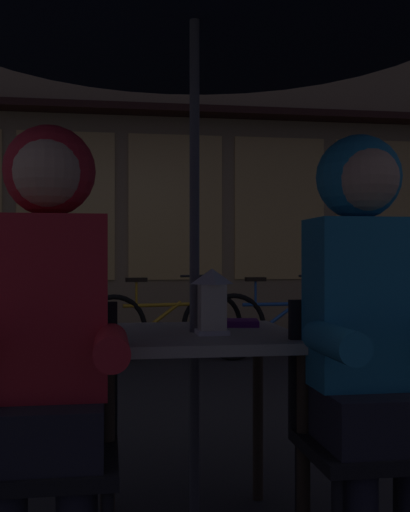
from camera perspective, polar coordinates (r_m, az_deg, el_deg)
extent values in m
cube|color=#B2AD9E|center=(2.30, -0.96, -7.32)|extent=(0.72, 0.72, 0.04)
cylinder|color=#2D2319|center=(2.06, -8.79, -18.78)|extent=(0.04, 0.04, 0.70)
cylinder|color=#2D2319|center=(2.15, 8.88, -17.96)|extent=(0.04, 0.04, 0.70)
cylinder|color=#2D2319|center=(2.65, -8.77, -14.49)|extent=(0.04, 0.04, 0.70)
cylinder|color=#2D2319|center=(2.72, 4.81, -14.11)|extent=(0.04, 0.04, 0.70)
cylinder|color=#4C4C51|center=(2.28, -0.96, 2.76)|extent=(0.04, 0.04, 2.25)
cube|color=white|center=(2.23, 0.64, -6.88)|extent=(0.11, 0.11, 0.02)
cube|color=white|center=(2.22, 0.64, -4.62)|extent=(0.09, 0.09, 0.16)
pyramid|color=white|center=(2.21, 0.64, -1.84)|extent=(0.11, 0.11, 0.06)
cube|color=black|center=(1.92, -14.13, -17.73)|extent=(0.40, 0.40, 0.04)
cube|color=black|center=(2.04, -13.63, -9.99)|extent=(0.40, 0.03, 0.42)
cube|color=black|center=(2.07, 14.72, -16.43)|extent=(0.40, 0.40, 0.04)
cylinder|color=black|center=(2.35, 17.02, -20.15)|extent=(0.03, 0.03, 0.41)
cylinder|color=black|center=(2.23, 8.55, -21.26)|extent=(0.03, 0.03, 0.41)
cube|color=black|center=(2.18, 12.75, -9.35)|extent=(0.40, 0.03, 0.42)
cube|color=black|center=(1.89, -14.13, -14.84)|extent=(0.32, 0.36, 0.16)
cube|color=red|center=(1.87, -14.01, -4.40)|extent=(0.34, 0.22, 0.52)
cylinder|color=red|center=(1.65, -8.44, -8.11)|extent=(0.09, 0.30, 0.09)
sphere|color=tan|center=(1.88, -14.00, 7.36)|extent=(0.21, 0.21, 0.21)
sphere|color=red|center=(1.93, -13.86, 7.46)|extent=(0.27, 0.27, 0.27)
cube|color=black|center=(2.04, 14.72, -13.73)|extent=(0.32, 0.36, 0.16)
cube|color=teal|center=(2.02, 14.26, -4.08)|extent=(0.34, 0.22, 0.52)
cylinder|color=teal|center=(1.76, 11.64, -7.61)|extent=(0.09, 0.30, 0.09)
sphere|color=tan|center=(2.03, 14.25, 6.80)|extent=(0.21, 0.21, 0.21)
sphere|color=teal|center=(2.08, 13.71, 6.92)|extent=(0.27, 0.27, 0.27)
cube|color=#937A56|center=(7.98, -2.91, 15.05)|extent=(10.00, 0.60, 6.20)
cube|color=#E0B260|center=(7.39, -12.44, 4.45)|extent=(1.10, 0.02, 1.70)
cube|color=#E0B260|center=(7.41, -2.67, 4.43)|extent=(1.10, 0.02, 1.70)
cube|color=#E0B260|center=(7.65, 6.77, 4.29)|extent=(1.10, 0.02, 1.70)
cube|color=#E0B260|center=(8.07, 15.42, 4.06)|extent=(1.10, 0.02, 1.70)
cube|color=#331914|center=(7.45, -2.55, 12.99)|extent=(9.00, 0.36, 0.08)
torus|color=black|center=(6.08, -11.37, -6.55)|extent=(0.66, 0.07, 0.66)
cylinder|color=black|center=(6.12, -16.15, -4.49)|extent=(0.84, 0.06, 0.04)
cylinder|color=black|center=(6.16, -17.29, -6.16)|extent=(0.61, 0.05, 0.44)
cylinder|color=black|center=(6.06, -12.53, -3.21)|extent=(0.02, 0.02, 0.28)
cylinder|color=black|center=(6.06, -12.53, -1.88)|extent=(0.44, 0.04, 0.02)
torus|color=black|center=(6.42, 0.67, -6.21)|extent=(0.65, 0.20, 0.66)
torus|color=black|center=(6.10, -8.26, -6.53)|extent=(0.65, 0.20, 0.66)
cylinder|color=#B78419|center=(6.22, -3.68, -4.42)|extent=(0.82, 0.23, 0.04)
cylinder|color=#B78419|center=(6.20, -4.76, -6.12)|extent=(0.60, 0.17, 0.44)
cylinder|color=#B78419|center=(6.13, -6.21, -3.36)|extent=(0.02, 0.02, 0.24)
cube|color=black|center=(6.13, -6.21, -2.15)|extent=(0.21, 0.12, 0.04)
cylinder|color=#B78419|center=(6.35, -0.35, -3.07)|extent=(0.02, 0.02, 0.28)
cylinder|color=black|center=(6.34, -0.35, -1.81)|extent=(0.43, 0.12, 0.02)
torus|color=black|center=(6.56, 11.30, -6.08)|extent=(0.66, 0.09, 0.66)
torus|color=black|center=(6.23, 2.60, -6.40)|extent=(0.66, 0.09, 0.66)
cylinder|color=#1E4C93|center=(6.36, 7.06, -4.33)|extent=(0.84, 0.08, 0.04)
cylinder|color=#1E4C93|center=(6.33, 6.01, -6.00)|extent=(0.61, 0.07, 0.44)
cylinder|color=#1E4C93|center=(6.26, 4.59, -3.30)|extent=(0.02, 0.02, 0.24)
cube|color=black|center=(6.26, 4.59, -2.11)|extent=(0.20, 0.09, 0.04)
cylinder|color=#1E4C93|center=(6.48, 10.31, -3.01)|extent=(0.02, 0.02, 0.28)
cylinder|color=black|center=(6.48, 10.31, -1.77)|extent=(0.44, 0.05, 0.02)
cube|color=#661E7A|center=(2.50, 2.51, -6.05)|extent=(0.22, 0.17, 0.02)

